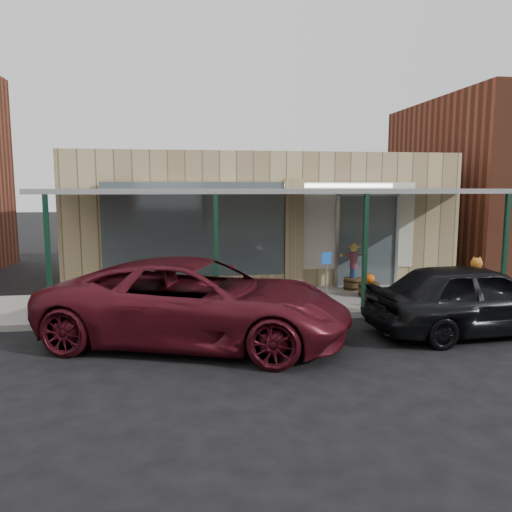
{
  "coord_description": "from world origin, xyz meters",
  "views": [
    {
      "loc": [
        -2.58,
        -9.28,
        3.12
      ],
      "look_at": [
        -0.8,
        2.6,
        1.49
      ],
      "focal_mm": 35.0,
      "sensor_mm": 36.0,
      "label": 1
    }
  ],
  "objects": [
    {
      "name": "parked_sedan",
      "position": [
        3.59,
        0.36,
        0.79
      ],
      "size": [
        4.71,
        2.15,
        1.57
      ],
      "rotation": [
        0.0,
        0.0,
        1.64
      ],
      "color": "black",
      "rests_on": "ground"
    },
    {
      "name": "awning",
      "position": [
        0.0,
        3.56,
        3.01
      ],
      "size": [
        12.0,
        3.0,
        3.04
      ],
      "color": "slate",
      "rests_on": "ground"
    },
    {
      "name": "barrel_pumpkin",
      "position": [
        2.53,
        3.65,
        0.39
      ],
      "size": [
        0.61,
        0.61,
        0.67
      ],
      "rotation": [
        0.0,
        0.0,
        0.07
      ],
      "color": "#523E20",
      "rests_on": "sidewalk"
    },
    {
      "name": "sidewalk",
      "position": [
        0.0,
        3.6,
        0.07
      ],
      "size": [
        40.0,
        3.2,
        0.15
      ],
      "primitive_type": "cube",
      "color": "gray",
      "rests_on": "ground"
    },
    {
      "name": "block_buildings_near",
      "position": [
        2.01,
        9.2,
        3.77
      ],
      "size": [
        61.0,
        8.0,
        8.0
      ],
      "color": "brown",
      "rests_on": "ground"
    },
    {
      "name": "barrel_scarecrow",
      "position": [
        2.39,
        4.58,
        0.62
      ],
      "size": [
        0.84,
        0.65,
        1.39
      ],
      "rotation": [
        0.0,
        0.0,
        0.25
      ],
      "color": "#523E20",
      "rests_on": "sidewalk"
    },
    {
      "name": "ground",
      "position": [
        0.0,
        0.0,
        0.0
      ],
      "size": [
        120.0,
        120.0,
        0.0
      ],
      "primitive_type": "plane",
      "color": "black",
      "rests_on": "ground"
    },
    {
      "name": "storefront",
      "position": [
        -0.0,
        8.16,
        2.09
      ],
      "size": [
        12.0,
        6.25,
        4.2
      ],
      "color": "tan",
      "rests_on": "ground"
    },
    {
      "name": "car_maroon",
      "position": [
        -2.29,
        0.62,
        0.86
      ],
      "size": [
        6.74,
        4.69,
        1.71
      ],
      "primitive_type": "imported",
      "rotation": [
        0.0,
        0.0,
        1.24
      ],
      "color": "#53101B",
      "rests_on": "ground"
    },
    {
      "name": "handicap_sign",
      "position": [
        0.92,
        2.4,
        1.07
      ],
      "size": [
        0.28,
        0.13,
        1.42
      ],
      "rotation": [
        0.0,
        0.0,
        0.37
      ],
      "color": "gray",
      "rests_on": "sidewalk"
    }
  ]
}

